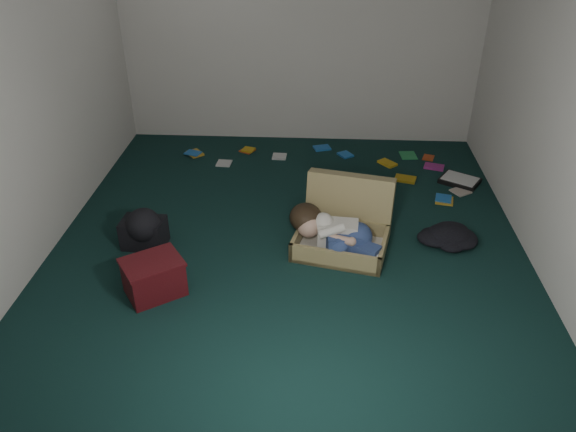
# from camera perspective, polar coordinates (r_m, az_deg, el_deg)

# --- Properties ---
(floor) EXTENTS (4.50, 4.50, 0.00)m
(floor) POSITION_cam_1_polar(r_m,az_deg,el_deg) (4.87, 0.10, -2.61)
(floor) COLOR black
(floor) RESTS_ON ground
(wall_back) EXTENTS (4.50, 0.00, 4.50)m
(wall_back) POSITION_cam_1_polar(r_m,az_deg,el_deg) (6.44, 1.26, 18.61)
(wall_back) COLOR white
(wall_back) RESTS_ON ground
(wall_front) EXTENTS (4.50, 0.00, 4.50)m
(wall_front) POSITION_cam_1_polar(r_m,az_deg,el_deg) (2.29, -2.97, -6.97)
(wall_front) COLOR white
(wall_front) RESTS_ON ground
(wall_left) EXTENTS (0.00, 4.50, 4.50)m
(wall_left) POSITION_cam_1_polar(r_m,az_deg,el_deg) (4.81, -24.91, 11.35)
(wall_left) COLOR white
(wall_left) RESTS_ON ground
(wall_right) EXTENTS (0.00, 4.50, 4.50)m
(wall_right) POSITION_cam_1_polar(r_m,az_deg,el_deg) (4.63, 26.12, 10.34)
(wall_right) COLOR white
(wall_right) RESTS_ON ground
(suitcase) EXTENTS (0.89, 0.88, 0.55)m
(suitcase) POSITION_cam_1_polar(r_m,az_deg,el_deg) (4.80, 5.75, -0.99)
(suitcase) COLOR tan
(suitcase) RESTS_ON floor
(person) EXTENTS (0.77, 0.52, 0.34)m
(person) POSITION_cam_1_polar(r_m,az_deg,el_deg) (4.62, 4.70, -1.63)
(person) COLOR silver
(person) RESTS_ON suitcase
(maroon_bin) EXTENTS (0.54, 0.52, 0.29)m
(maroon_bin) POSITION_cam_1_polar(r_m,az_deg,el_deg) (4.33, -13.49, -6.05)
(maroon_bin) COLOR #470E13
(maroon_bin) RESTS_ON floor
(backpack) EXTENTS (0.47, 0.39, 0.27)m
(backpack) POSITION_cam_1_polar(r_m,az_deg,el_deg) (4.90, -14.43, -1.55)
(backpack) COLOR black
(backpack) RESTS_ON floor
(clothing_pile) EXTENTS (0.47, 0.40, 0.13)m
(clothing_pile) POSITION_cam_1_polar(r_m,az_deg,el_deg) (5.02, 15.72, -1.86)
(clothing_pile) COLOR black
(clothing_pile) RESTS_ON floor
(paper_tray) EXTENTS (0.46, 0.43, 0.05)m
(paper_tray) POSITION_cam_1_polar(r_m,az_deg,el_deg) (6.05, 17.05, 3.47)
(paper_tray) COLOR black
(paper_tray) RESTS_ON floor
(book_scatter) EXTENTS (3.00, 1.38, 0.02)m
(book_scatter) POSITION_cam_1_polar(r_m,az_deg,el_deg) (6.21, 6.29, 5.29)
(book_scatter) COLOR gold
(book_scatter) RESTS_ON floor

